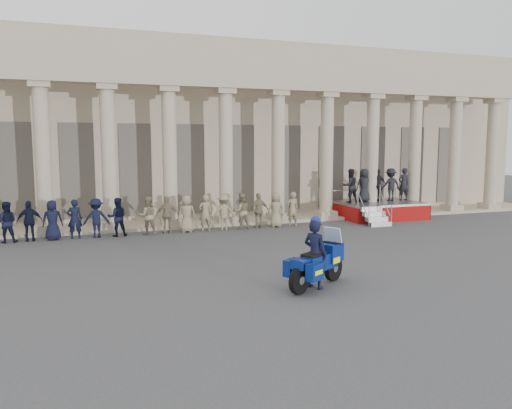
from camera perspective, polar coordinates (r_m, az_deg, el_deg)
The scene contains 6 objects.
ground at distance 15.62m, azimuth 0.04°, elevation -7.06°, with size 90.00×90.00×0.00m, color #404042.
building at distance 29.50m, azimuth -9.56°, elevation 8.26°, with size 40.00×12.50×9.00m.
officer_rank at distance 21.23m, azimuth -18.85°, elevation -1.53°, with size 18.32×0.60×1.59m.
reviewing_stand at distance 26.30m, azimuth 13.64°, elevation 1.46°, with size 4.14×4.00×2.54m.
motorcycle at distance 13.37m, azimuth 7.05°, elevation -6.61°, with size 2.10×1.57×1.52m.
rider at distance 13.19m, azimuth 6.77°, elevation -5.48°, with size 0.72×0.80×1.92m.
Camera 1 is at (-5.01, -14.31, 3.76)m, focal length 35.00 mm.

